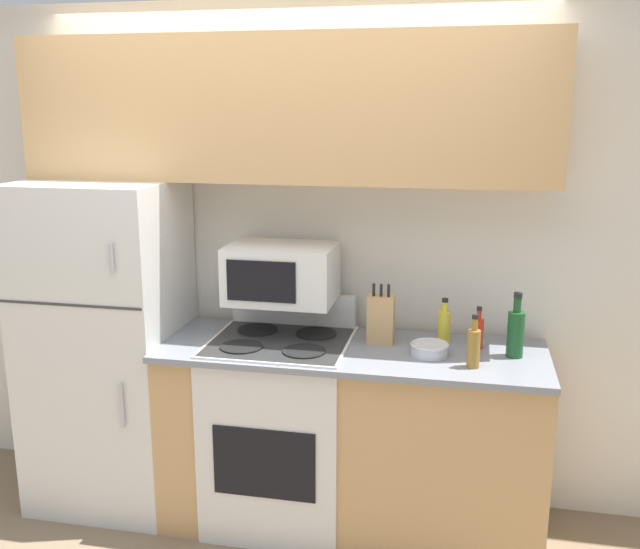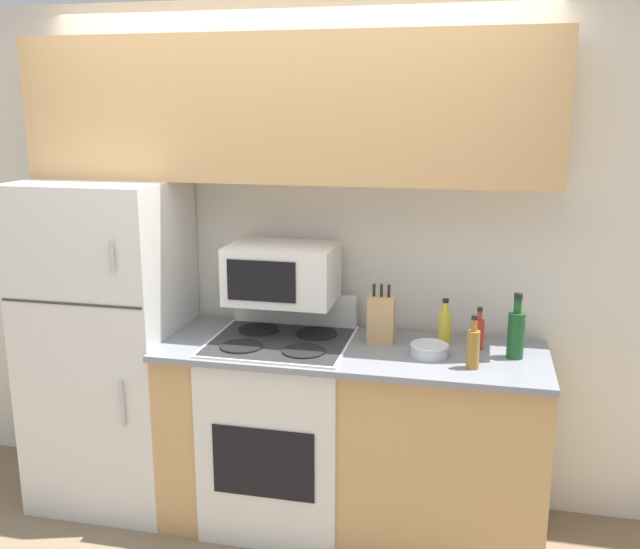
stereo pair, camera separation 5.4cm
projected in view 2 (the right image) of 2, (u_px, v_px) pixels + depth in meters
name	position (u px, v px, depth m)	size (l,w,h in m)	color
ground_plane	(262.00, 548.00, 3.37)	(12.00, 12.00, 0.00)	#7F6B51
wall_back	(296.00, 256.00, 3.72)	(8.00, 0.05, 2.55)	silver
lower_cabinets	(351.00, 437.00, 3.47)	(1.81, 0.65, 0.93)	tan
refrigerator	(110.00, 344.00, 3.68)	(0.74, 0.66, 1.69)	silver
upper_cabinets	(284.00, 109.00, 3.36)	(2.55, 0.34, 0.68)	tan
stove	(281.00, 427.00, 3.53)	(0.67, 0.63, 1.10)	silver
microwave	(282.00, 273.00, 3.47)	(0.52, 0.36, 0.28)	silver
knife_block	(381.00, 319.00, 3.39)	(0.13, 0.08, 0.29)	tan
bowl	(429.00, 349.00, 3.23)	(0.18, 0.18, 0.06)	silver
bottle_hot_sauce	(479.00, 333.00, 3.32)	(0.05, 0.05, 0.20)	red
bottle_vinegar	(473.00, 348.00, 3.07)	(0.06, 0.06, 0.24)	olive
bottle_wine_green	(516.00, 333.00, 3.19)	(0.08, 0.08, 0.30)	#194C23
bottle_cooking_spray	(445.00, 326.00, 3.39)	(0.06, 0.06, 0.22)	gold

